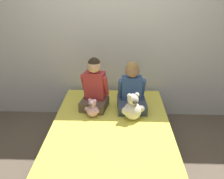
% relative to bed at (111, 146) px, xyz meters
% --- Properties ---
extents(ground_plane, '(14.00, 14.00, 0.00)m').
position_rel_bed_xyz_m(ground_plane, '(0.00, 0.00, -0.21)').
color(ground_plane, brown).
extents(wall_behind_bed, '(8.00, 0.06, 2.50)m').
position_rel_bed_xyz_m(wall_behind_bed, '(0.00, 1.09, 1.04)').
color(wall_behind_bed, silver).
rests_on(wall_behind_bed, ground_plane).
extents(bed, '(1.32, 2.00, 0.42)m').
position_rel_bed_xyz_m(bed, '(0.00, 0.00, 0.00)').
color(bed, '#2D2D33').
rests_on(bed, ground_plane).
extents(child_on_left, '(0.36, 0.36, 0.64)m').
position_rel_bed_xyz_m(child_on_left, '(-0.21, 0.49, 0.49)').
color(child_on_left, brown).
rests_on(child_on_left, bed).
extents(child_on_right, '(0.36, 0.40, 0.59)m').
position_rel_bed_xyz_m(child_on_right, '(0.24, 0.49, 0.44)').
color(child_on_right, '#384251').
rests_on(child_on_right, bed).
extents(teddy_bear_held_by_left_child, '(0.18, 0.14, 0.22)m').
position_rel_bed_xyz_m(teddy_bear_held_by_left_child, '(-0.22, 0.27, 0.31)').
color(teddy_bear_held_by_left_child, '#DBA3B2').
rests_on(teddy_bear_held_by_left_child, bed).
extents(teddy_bear_held_by_right_child, '(0.26, 0.20, 0.32)m').
position_rel_bed_xyz_m(teddy_bear_held_by_right_child, '(0.24, 0.23, 0.35)').
color(teddy_bear_held_by_right_child, silver).
rests_on(teddy_bear_held_by_right_child, bed).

